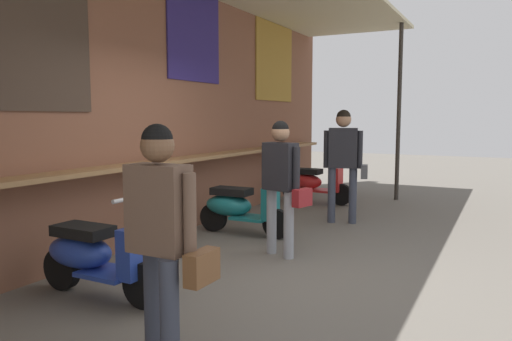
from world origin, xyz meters
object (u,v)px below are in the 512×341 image
at_px(scooter_blue, 93,255).
at_px(shopper_browsing, 281,176).
at_px(scooter_teal, 239,207).
at_px(shopper_passing, 344,154).
at_px(scooter_red, 313,182).
at_px(shopper_with_handbag, 161,226).

bearing_deg(scooter_blue, shopper_browsing, 64.59).
height_order(scooter_teal, shopper_passing, shopper_passing).
xyz_separation_m(scooter_teal, scooter_red, (2.88, -0.00, 0.00)).
distance_m(shopper_with_handbag, shopper_browsing, 2.79).
relative_size(scooter_teal, shopper_browsing, 0.88).
bearing_deg(shopper_passing, scooter_teal, 127.63).
relative_size(scooter_blue, shopper_passing, 0.80).
xyz_separation_m(scooter_blue, scooter_red, (5.58, -0.00, 0.00)).
distance_m(scooter_red, shopper_passing, 1.96).
height_order(scooter_teal, shopper_with_handbag, shopper_with_handbag).
distance_m(scooter_teal, shopper_with_handbag, 3.79).
relative_size(shopper_with_handbag, shopper_browsing, 1.00).
bearing_deg(scooter_teal, shopper_passing, 51.51).
bearing_deg(scooter_teal, shopper_with_handbag, -69.03).
relative_size(scooter_blue, shopper_browsing, 0.88).
relative_size(scooter_blue, scooter_red, 1.00).
distance_m(scooter_red, shopper_with_handbag, 6.53).
bearing_deg(scooter_blue, shopper_with_handbag, -28.48).
relative_size(shopper_with_handbag, shopper_passing, 0.91).
bearing_deg(scooter_teal, scooter_blue, -90.85).
height_order(scooter_blue, shopper_passing, shopper_passing).
bearing_deg(scooter_red, shopper_passing, -51.95).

